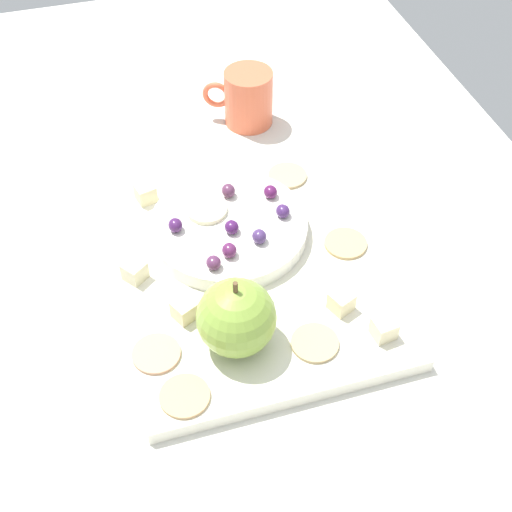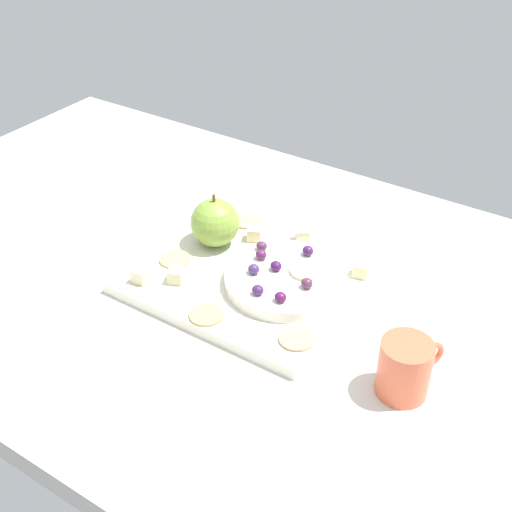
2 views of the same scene
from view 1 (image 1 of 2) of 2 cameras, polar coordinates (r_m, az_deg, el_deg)
The scene contains 25 objects.
table at distance 80.12cm, azimuth 0.11°, elevation -3.69°, with size 145.99×83.00×3.84cm, color silver.
platter at distance 78.80cm, azimuth -0.61°, elevation -1.68°, with size 33.83×29.04×1.78cm, color silver.
serving_dish at distance 81.57cm, azimuth -2.24°, elevation 2.32°, with size 18.36×18.36×1.95cm, color white.
apple_whole at distance 68.88cm, azimuth -1.61°, elevation -5.04°, with size 7.99×7.99×7.99cm, color #80A43C.
apple_stem at distance 65.32cm, azimuth -1.69°, elevation -2.56°, with size 0.50×0.50×1.20cm, color brown.
cheese_cube_0 at distance 74.38cm, azimuth 6.96°, elevation -3.72°, with size 2.21×2.21×2.21cm, color beige.
cheese_cube_1 at distance 72.83cm, azimuth 10.37°, elevation -5.84°, with size 2.21×2.21×2.21cm, color beige.
cheese_cube_2 at distance 77.79cm, azimuth -9.85°, elevation -1.23°, with size 2.21×2.21×2.21cm, color beige.
cheese_cube_3 at distance 73.52cm, azimuth -5.84°, elevation -4.40°, with size 2.21×2.21×2.21cm, color beige.
cheese_cube_4 at distance 86.74cm, azimuth -8.98°, elevation 5.07°, with size 2.21×2.21×2.21cm, color beige.
cracker_0 at distance 68.57cm, azimuth -5.83°, elevation -11.28°, with size 4.93×4.93×0.40cm, color tan.
cracker_1 at distance 81.45cm, azimuth 7.31°, elevation 1.02°, with size 4.93×4.93×0.40cm, color tan.
cracker_2 at distance 89.64cm, azimuth 2.58°, elevation 6.55°, with size 4.93×4.93×0.40cm, color tan.
cracker_3 at distance 71.95cm, azimuth 4.82°, elevation -7.07°, with size 4.93×4.93×0.40cm, color tan.
cracker_4 at distance 71.63cm, azimuth -8.12°, elevation -7.89°, with size 4.93×4.93×0.40cm, color tan.
grape_0 at distance 78.01cm, azimuth 0.27°, elevation 1.61°, with size 1.79×1.61×1.59cm, color #452D61.
grape_1 at distance 81.09cm, azimuth 2.20°, elevation 3.68°, with size 1.79×1.61×1.49cm, color #41235A.
grape_2 at distance 79.79cm, azimuth -6.58°, elevation 2.51°, with size 1.79×1.61×1.60cm, color #441E53.
grape_3 at distance 75.49cm, azimuth -3.48°, elevation -0.55°, with size 1.79×1.61×1.47cm, color #542A4D.
grape_4 at distance 76.58cm, azimuth -2.19°, elevation 0.47°, with size 1.79×1.61×1.59cm, color #58214E.
grape_5 at distance 83.63cm, azimuth -2.18°, elevation 5.36°, with size 1.79×1.61×1.63cm, color #582D4A.
grape_6 at distance 83.50cm, azimuth 1.19°, elevation 5.25°, with size 1.79×1.61×1.50cm, color #52184A.
grape_7 at distance 79.16cm, azimuth -1.99°, elevation 2.37°, with size 1.79×1.61×1.52cm, color #421850.
apple_slice_0 at distance 82.03cm, azimuth -4.02°, elevation 3.77°, with size 4.74×4.74×0.60cm, color #F0E7B8.
cup at distance 99.72cm, azimuth -0.70°, elevation 12.75°, with size 6.75×9.47×7.93cm.
Camera 1 is at (-48.66, 14.55, 63.88)cm, focal length 49.13 mm.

